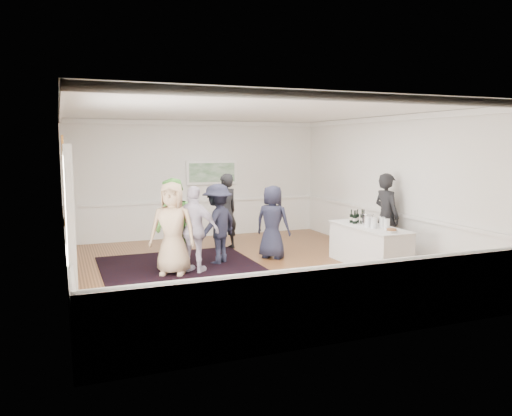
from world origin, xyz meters
name	(u,v)px	position (x,y,z in m)	size (l,w,h in m)	color
floor	(249,270)	(0.00, 0.00, 0.00)	(8.00, 8.00, 0.00)	brown
ceiling	(249,111)	(0.00, 0.00, 3.20)	(7.00, 8.00, 0.02)	white
wall_left	(63,199)	(-3.50, 0.00, 1.60)	(0.02, 8.00, 3.20)	white
wall_right	(393,187)	(3.50, 0.00, 1.60)	(0.02, 8.00, 3.20)	white
wall_back	(197,179)	(0.00, 4.00, 1.60)	(7.00, 0.02, 3.20)	white
wall_front	(360,220)	(0.00, -4.00, 1.60)	(7.00, 0.02, 3.20)	white
wainscoting	(249,246)	(0.00, 0.00, 0.50)	(7.00, 8.00, 1.00)	white
mirror	(64,182)	(-3.45, 1.30, 1.80)	(0.05, 1.25, 1.85)	#C6803A
doorway	(69,225)	(-3.45, -1.90, 1.42)	(0.10, 1.78, 2.56)	white
landscape_painting	(212,172)	(0.40, 3.95, 1.78)	(1.44, 0.06, 0.66)	white
area_rug	(187,273)	(-1.26, 0.15, 0.01)	(3.21, 4.21, 0.02)	black
serving_table	(369,246)	(2.48, -0.61, 0.43)	(0.80, 2.09, 0.85)	white
bartender	(386,216)	(3.20, -0.20, 0.96)	(0.70, 0.46, 1.92)	black
guest_tan	(172,229)	(-1.53, 0.20, 0.92)	(0.90, 0.58, 1.83)	tan
guest_green	(174,225)	(-1.42, 0.53, 0.94)	(0.91, 0.71, 1.88)	#65C24D
guest_lilac	(195,230)	(-1.09, 0.17, 0.87)	(1.02, 0.43, 1.74)	silver
guest_dark_a	(218,224)	(-0.43, 0.75, 0.86)	(1.11, 0.64, 1.72)	#1E1F32
guest_dark_b	(226,212)	(0.19, 2.11, 0.93)	(0.68, 0.44, 1.85)	black
guest_navy	(273,222)	(0.87, 0.80, 0.82)	(0.80, 0.52, 1.65)	#1E1F32
wine_bottles	(358,216)	(2.48, -0.17, 1.00)	(0.34, 0.26, 0.31)	black
juice_pitchers	(377,223)	(2.47, -0.90, 0.97)	(0.33, 0.55, 0.24)	#72B440
ice_bucket	(367,220)	(2.51, -0.48, 0.96)	(0.26, 0.26, 0.24)	silver
nut_bowl	(392,231)	(2.44, -1.42, 0.88)	(0.23, 0.23, 0.08)	white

